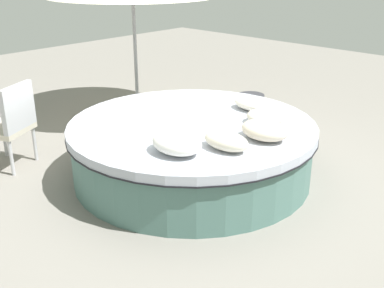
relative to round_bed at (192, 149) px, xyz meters
The scene contains 9 objects.
ground_plane 0.32m from the round_bed, ahead, with size 16.00×16.00×0.00m, color gray.
round_bed is the anchor object (origin of this frame).
throw_pillow_0 0.93m from the round_bed, 123.89° to the left, with size 0.51×0.38×0.20m, color white.
throw_pillow_1 0.89m from the round_bed, 156.41° to the left, with size 0.47×0.28×0.17m, color beige.
throw_pillow_2 0.94m from the round_bed, behind, with size 0.49×0.37×0.19m, color beige.
throw_pillow_3 0.86m from the round_bed, 138.55° to the right, with size 0.40×0.36×0.15m, color beige.
throw_pillow_4 0.92m from the round_bed, 106.03° to the right, with size 0.54×0.31×0.15m, color silver.
patio_chair 2.06m from the round_bed, 36.81° to the left, with size 0.68×0.69×0.98m.
side_table 1.88m from the round_bed, 73.17° to the right, with size 0.38×0.38×0.45m, color #333338.
Camera 1 is at (-3.29, 3.49, 2.31)m, focal length 44.38 mm.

